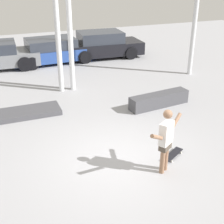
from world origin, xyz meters
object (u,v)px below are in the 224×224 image
(skateboarder, at_px, (166,138))
(skateboard, at_px, (173,154))
(parked_car_blue, at_px, (54,51))
(parked_car_black, at_px, (102,45))
(manual_pad, at_px, (18,114))
(grind_box, at_px, (159,100))

(skateboarder, xyz_separation_m, skateboard, (0.57, 0.48, -0.86))
(skateboarder, height_order, skateboard, skateboarder)
(parked_car_blue, distance_m, parked_car_black, 2.70)
(skateboarder, distance_m, manual_pad, 5.47)
(skateboarder, relative_size, manual_pad, 0.59)
(manual_pad, bearing_deg, grind_box, -11.72)
(grind_box, xyz_separation_m, parked_car_blue, (-2.32, 7.04, 0.37))
(manual_pad, distance_m, parked_car_black, 8.00)
(skateboarder, xyz_separation_m, parked_car_black, (2.21, 10.57, -0.25))
(manual_pad, bearing_deg, skateboard, -48.68)
(grind_box, relative_size, parked_car_black, 0.53)
(parked_car_blue, relative_size, parked_car_black, 1.05)
(skateboarder, relative_size, grind_box, 0.73)
(skateboarder, xyz_separation_m, grind_box, (1.83, 3.51, -0.68))
(grind_box, xyz_separation_m, manual_pad, (-4.81, 1.00, -0.16))
(grind_box, bearing_deg, parked_car_black, 86.93)
(parked_car_blue, bearing_deg, grind_box, -74.81)
(skateboard, relative_size, parked_car_blue, 0.17)
(skateboard, relative_size, manual_pad, 0.27)
(skateboard, bearing_deg, manual_pad, 100.52)
(skateboarder, bearing_deg, manual_pad, 91.26)
(skateboard, height_order, parked_car_blue, parked_car_blue)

